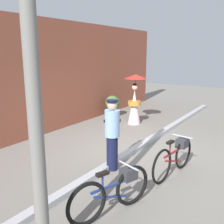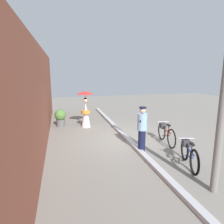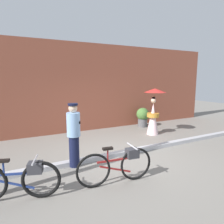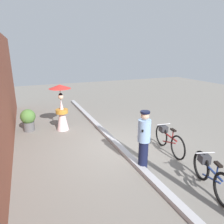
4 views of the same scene
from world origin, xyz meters
The scene contains 8 objects.
ground_plane centered at (0.00, 0.00, 0.00)m, with size 30.00×30.00×0.00m, color gray.
building_wall centered at (0.00, 3.45, 1.87)m, with size 14.00×0.40×3.74m, color brown.
sidewalk_curb centered at (0.00, 0.00, 0.06)m, with size 14.00×0.20×0.12m, color #B2B2B7.
bicycle_near_officer centered at (-0.78, -1.39, 0.43)m, with size 1.72×0.48×0.84m.
bicycle_far_side centered at (-2.75, -1.06, 0.41)m, with size 1.62×0.65×0.81m.
person_officer centered at (-1.35, -0.10, 0.88)m, with size 0.34×0.34×1.65m.
person_with_parasol centered at (2.44, 1.42, 0.97)m, with size 0.87×0.87×1.87m.
potted_plant_by_door centered at (2.88, 2.70, 0.51)m, with size 0.60×0.59×0.90m.
Camera 3 is at (-2.84, -5.03, 2.26)m, focal length 32.84 mm.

